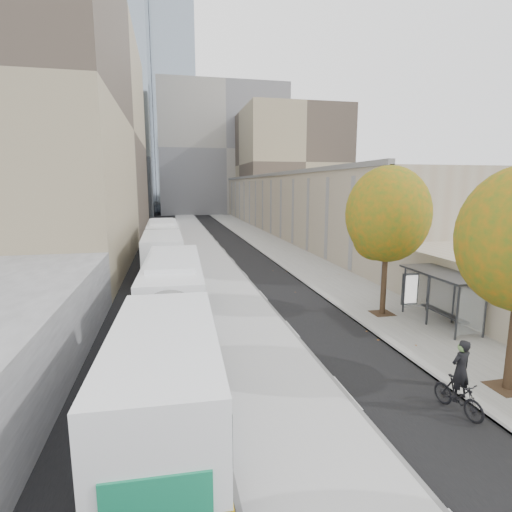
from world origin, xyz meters
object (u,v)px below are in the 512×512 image
object	(u,v)px
bus_shelter	(447,281)
distant_car	(163,232)
bus_far	(163,244)
bus_near	(171,314)
cyclist	(459,386)

from	to	relation	value
bus_shelter	distant_car	size ratio (longest dim) A/B	1.04
distant_car	bus_shelter	bearing A→B (deg)	-61.75
bus_shelter	distant_car	bearing A→B (deg)	110.33
bus_far	distant_car	xyz separation A→B (m)	(-0.23, 17.96, -1.01)
bus_near	bus_far	xyz separation A→B (m)	(-0.58, 19.65, 0.05)
bus_shelter	distant_car	xyz separation A→B (m)	(-13.68, 36.93, -1.47)
cyclist	bus_near	bearing A→B (deg)	133.73
bus_shelter	bus_near	size ratio (longest dim) A/B	0.24
distant_car	cyclist	bearing A→B (deg)	-70.35
bus_near	distant_car	size ratio (longest dim) A/B	4.37
bus_shelter	bus_far	bearing A→B (deg)	125.34
bus_near	cyclist	bearing A→B (deg)	-34.49
bus_shelter	distant_car	distance (m)	39.41
bus_shelter	cyclist	bearing A→B (deg)	-124.36
bus_far	cyclist	size ratio (longest dim) A/B	8.34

